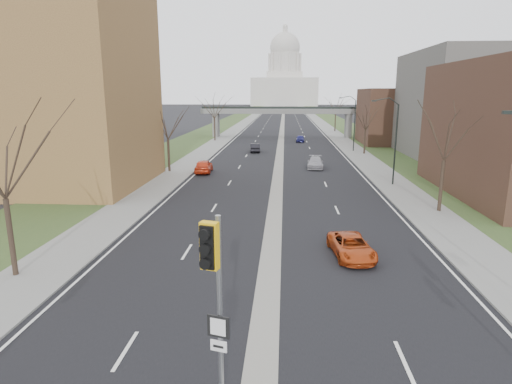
# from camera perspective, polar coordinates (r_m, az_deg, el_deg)

# --- Properties ---
(road_surface) EXTENTS (20.00, 600.00, 0.01)m
(road_surface) POSITION_cam_1_polar(r_m,az_deg,el_deg) (161.84, 3.62, 9.76)
(road_surface) COLOR black
(road_surface) RESTS_ON ground
(median_strip) EXTENTS (1.20, 600.00, 0.02)m
(median_strip) POSITION_cam_1_polar(r_m,az_deg,el_deg) (161.84, 3.62, 9.76)
(median_strip) COLOR gray
(median_strip) RESTS_ON ground
(sidewalk_right) EXTENTS (4.00, 600.00, 0.12)m
(sidewalk_right) POSITION_cam_1_polar(r_m,az_deg,el_deg) (162.23, 7.92, 9.69)
(sidewalk_right) COLOR gray
(sidewalk_right) RESTS_ON ground
(sidewalk_left) EXTENTS (4.00, 600.00, 0.12)m
(sidewalk_left) POSITION_cam_1_polar(r_m,az_deg,el_deg) (162.33, -0.69, 9.82)
(sidewalk_left) COLOR gray
(sidewalk_left) RESTS_ON ground
(grass_verge_right) EXTENTS (8.00, 600.00, 0.10)m
(grass_verge_right) POSITION_cam_1_polar(r_m,az_deg,el_deg) (162.76, 10.06, 9.63)
(grass_verge_right) COLOR #2C421E
(grass_verge_right) RESTS_ON ground
(grass_verge_left) EXTENTS (8.00, 600.00, 0.10)m
(grass_verge_left) POSITION_cam_1_polar(r_m,az_deg,el_deg) (162.91, -2.82, 9.81)
(grass_verge_left) COLOR #2C421E
(grass_verge_left) RESTS_ON ground
(apartment_building) EXTENTS (25.00, 16.00, 22.00)m
(apartment_building) POSITION_cam_1_polar(r_m,az_deg,el_deg) (49.44, -29.76, 13.46)
(apartment_building) COLOR olive
(apartment_building) RESTS_ON ground
(commercial_block_mid) EXTENTS (18.00, 22.00, 15.00)m
(commercial_block_mid) POSITION_cam_1_polar(r_m,az_deg,el_deg) (69.21, 27.52, 10.19)
(commercial_block_mid) COLOR #56544E
(commercial_block_mid) RESTS_ON ground
(commercial_block_far) EXTENTS (14.00, 14.00, 10.00)m
(commercial_block_far) POSITION_cam_1_polar(r_m,az_deg,el_deg) (84.41, 18.70, 9.52)
(commercial_block_far) COLOR #492D22
(commercial_block_far) RESTS_ON ground
(pedestrian_bridge) EXTENTS (34.00, 3.00, 6.45)m
(pedestrian_bridge) POSITION_cam_1_polar(r_m,az_deg,el_deg) (91.68, 3.43, 10.30)
(pedestrian_bridge) COLOR slate
(pedestrian_bridge) RESTS_ON ground
(capitol) EXTENTS (48.00, 42.00, 55.75)m
(capitol) POSITION_cam_1_polar(r_m,az_deg,el_deg) (331.71, 3.82, 14.64)
(capitol) COLOR beige
(capitol) RESTS_ON ground
(streetlight_mid) EXTENTS (2.61, 0.20, 8.70)m
(streetlight_mid) POSITION_cam_1_polar(r_m,az_deg,el_deg) (44.83, 17.34, 9.58)
(streetlight_mid) COLOR black
(streetlight_mid) RESTS_ON sidewalk_right
(streetlight_far) EXTENTS (2.61, 0.20, 8.70)m
(streetlight_far) POSITION_cam_1_polar(r_m,az_deg,el_deg) (70.37, 12.46, 10.91)
(streetlight_far) COLOR black
(streetlight_far) RESTS_ON sidewalk_right
(tree_left_b) EXTENTS (6.75, 6.75, 8.81)m
(tree_left_b) POSITION_cam_1_polar(r_m,az_deg,el_deg) (51.52, -11.77, 9.46)
(tree_left_b) COLOR #382B21
(tree_left_b) RESTS_ON sidewalk_left
(tree_left_c) EXTENTS (7.65, 7.65, 9.99)m
(tree_left_c) POSITION_cam_1_polar(r_m,az_deg,el_deg) (84.72, -5.60, 11.52)
(tree_left_c) COLOR #382B21
(tree_left_c) RESTS_ON sidewalk_left
(tree_right_a) EXTENTS (7.20, 7.20, 9.40)m
(tree_right_a) POSITION_cam_1_polar(r_m,az_deg,el_deg) (35.85, 24.12, 7.81)
(tree_right_a) COLOR #382B21
(tree_right_a) RESTS_ON sidewalk_right
(tree_right_b) EXTENTS (6.30, 6.30, 8.22)m
(tree_right_b) POSITION_cam_1_polar(r_m,az_deg,el_deg) (67.79, 14.49, 9.78)
(tree_right_b) COLOR #382B21
(tree_right_b) RESTS_ON sidewalk_right
(tree_right_c) EXTENTS (7.65, 7.65, 9.99)m
(tree_right_c) POSITION_cam_1_polar(r_m,az_deg,el_deg) (107.30, 10.62, 11.67)
(tree_right_c) COLOR #382B21
(tree_right_c) RESTS_ON sidewalk_right
(signal_pole_median) EXTENTS (0.78, 0.99, 5.94)m
(signal_pole_median) POSITION_cam_1_polar(r_m,az_deg,el_deg) (12.14, -5.58, -11.72)
(signal_pole_median) COLOR gray
(signal_pole_median) RESTS_ON ground
(car_left_near) EXTENTS (2.12, 4.70, 1.57)m
(car_left_near) POSITION_cam_1_polar(r_m,az_deg,el_deg) (51.06, -6.98, 3.45)
(car_left_near) COLOR red
(car_left_near) RESTS_ON ground
(car_left_far) EXTENTS (1.90, 4.30, 1.37)m
(car_left_far) POSITION_cam_1_polar(r_m,az_deg,el_deg) (68.83, -0.16, 5.93)
(car_left_far) COLOR black
(car_left_far) RESTS_ON ground
(car_right_near) EXTENTS (2.60, 4.68, 1.24)m
(car_right_near) POSITION_cam_1_polar(r_m,az_deg,el_deg) (25.37, 12.60, -7.08)
(car_right_near) COLOR #AF3D12
(car_right_near) RESTS_ON ground
(car_right_mid) EXTENTS (2.25, 4.89, 1.38)m
(car_right_mid) POSITION_cam_1_polar(r_m,az_deg,el_deg) (54.35, 7.91, 3.91)
(car_right_mid) COLOR gray
(car_right_mid) RESTS_ON ground
(car_right_far) EXTENTS (1.75, 3.90, 1.30)m
(car_right_far) POSITION_cam_1_polar(r_m,az_deg,el_deg) (83.66, 5.92, 7.11)
(car_right_far) COLOR navy
(car_right_far) RESTS_ON ground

